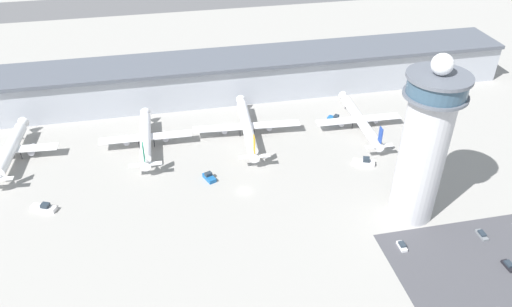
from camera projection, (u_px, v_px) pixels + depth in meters
ground_plane at (245, 191)px, 166.45m from camera, size 1000.00×1000.00×0.00m
terminal_building at (215, 78)px, 218.14m from camera, size 262.11×25.00×17.80m
runway_strip at (187, 1)px, 338.04m from camera, size 393.16×44.00×0.01m
control_tower at (424, 145)px, 143.03m from camera, size 17.51×17.51×53.49m
parking_lot_surface at (510, 268)px, 138.23m from camera, size 64.00×40.00×0.01m
airplane_gate_alpha at (10, 149)px, 179.31m from camera, size 32.74×39.57×13.70m
airplane_gate_bravo at (146, 137)px, 185.91m from camera, size 34.45×38.87×13.15m
airplane_gate_charlie at (247, 126)px, 192.69m from camera, size 41.90×44.99×12.95m
airplane_gate_delta at (359, 119)px, 197.55m from camera, size 34.44×42.30×12.14m
service_truck_catering at (209, 177)px, 171.48m from camera, size 4.47×6.13×2.51m
service_truck_fuel at (364, 162)px, 178.65m from camera, size 8.07×5.08×2.97m
service_truck_baggage at (335, 119)px, 204.14m from camera, size 5.91×5.74×2.93m
service_truck_water at (44, 208)px, 158.04m from camera, size 8.41×5.48×2.61m
car_green_van at (402, 246)px, 144.43m from camera, size 1.75×4.09×1.56m
car_silver_sedan at (509, 265)px, 138.23m from camera, size 2.07×4.45×1.43m
car_white_wagon at (482, 235)px, 148.43m from camera, size 1.78×4.67×1.36m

